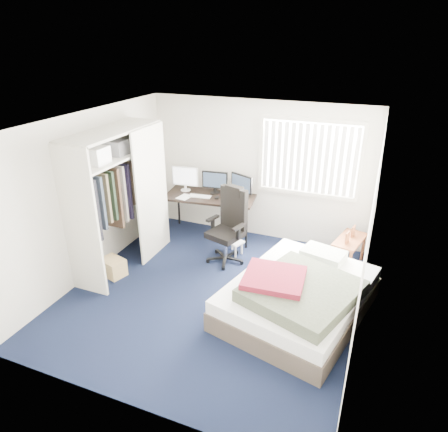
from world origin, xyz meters
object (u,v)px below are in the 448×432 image
object	(u,v)px
bed	(298,295)
office_chair	(228,233)
desk	(211,194)
nightstand	(350,242)

from	to	relation	value
bed	office_chair	bearing A→B (deg)	143.91
office_chair	bed	xyz separation A→B (m)	(1.40, -1.02, -0.19)
desk	nightstand	xyz separation A→B (m)	(2.52, -0.21, -0.39)
desk	nightstand	size ratio (longest dim) A/B	2.16
nightstand	bed	xyz separation A→B (m)	(-0.50, -1.53, -0.14)
nightstand	bed	bearing A→B (deg)	-107.94
nightstand	bed	world-z (taller)	bed
nightstand	desk	bearing A→B (deg)	175.16
desk	office_chair	distance (m)	1.02
bed	nightstand	bearing A→B (deg)	72.06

